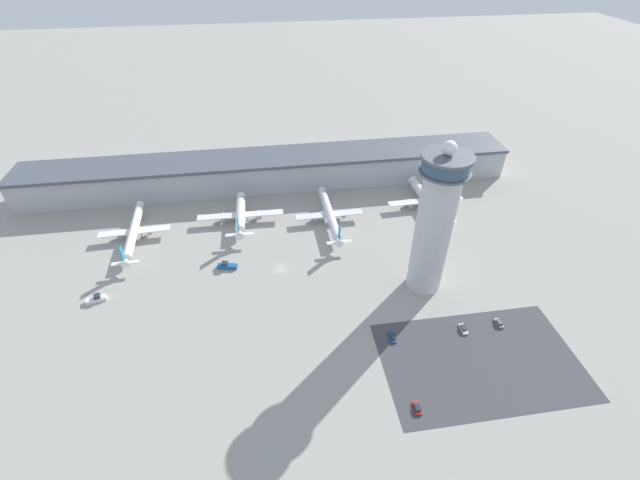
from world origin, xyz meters
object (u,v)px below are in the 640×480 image
(service_truck_baggage, at_px, (227,266))
(car_green_van, at_px, (463,329))
(control_tower, at_px, (435,223))
(airplane_gate_alpha, at_px, (134,232))
(service_truck_fuel, at_px, (424,245))
(service_truck_catering, at_px, (96,299))
(car_maroon_suv, at_px, (499,323))
(airplane_gate_charlie, at_px, (330,215))
(car_grey_coupe, at_px, (417,408))
(airplane_gate_delta, at_px, (427,201))
(car_black_suv, at_px, (392,337))
(airplane_gate_bravo, at_px, (240,215))

(service_truck_baggage, relative_size, car_green_van, 1.81)
(control_tower, bearing_deg, airplane_gate_alpha, 158.29)
(control_tower, height_order, service_truck_fuel, control_tower)
(service_truck_catering, bearing_deg, car_maroon_suv, -12.97)
(airplane_gate_charlie, xyz_separation_m, car_green_van, (35.41, -71.49, -3.75))
(airplane_gate_alpha, relative_size, car_grey_coupe, 10.58)
(airplane_gate_delta, relative_size, car_grey_coupe, 9.63)
(airplane_gate_delta, height_order, car_black_suv, airplane_gate_delta)
(airplane_gate_bravo, xyz_separation_m, service_truck_catering, (-53.93, -43.54, -3.49))
(airplane_gate_charlie, bearing_deg, service_truck_catering, -158.37)
(service_truck_catering, height_order, car_grey_coupe, service_truck_catering)
(control_tower, height_order, airplane_gate_charlie, control_tower)
(service_truck_baggage, relative_size, car_black_suv, 1.76)
(car_maroon_suv, bearing_deg, airplane_gate_bravo, 139.56)
(airplane_gate_delta, height_order, car_maroon_suv, airplane_gate_delta)
(car_grey_coupe, height_order, car_maroon_suv, car_maroon_suv)
(airplane_gate_charlie, height_order, service_truck_fuel, airplane_gate_charlie)
(airplane_gate_bravo, bearing_deg, airplane_gate_delta, -0.44)
(car_grey_coupe, bearing_deg, car_black_suv, 89.79)
(airplane_gate_bravo, xyz_separation_m, car_green_van, (76.54, -77.33, -3.90))
(service_truck_catering, bearing_deg, service_truck_fuel, 5.78)
(airplane_gate_alpha, relative_size, airplane_gate_delta, 1.10)
(service_truck_fuel, height_order, car_grey_coupe, service_truck_fuel)
(airplane_gate_bravo, relative_size, service_truck_catering, 5.35)
(airplane_gate_delta, bearing_deg, car_maroon_suv, -90.00)
(car_grey_coupe, bearing_deg, airplane_gate_bravo, 116.06)
(service_truck_baggage, xyz_separation_m, car_grey_coupe, (56.70, -72.04, -0.53))
(airplane_gate_charlie, relative_size, car_green_van, 9.78)
(service_truck_catering, bearing_deg, airplane_gate_bravo, 38.92)
(control_tower, bearing_deg, airplane_gate_delta, 69.29)
(control_tower, xyz_separation_m, service_truck_baggage, (-76.17, 21.04, -28.37))
(airplane_gate_delta, xyz_separation_m, car_maroon_suv, (0.00, -76.01, -3.78))
(car_black_suv, distance_m, car_maroon_suv, 39.10)
(car_grey_coupe, distance_m, car_green_van, 36.95)
(airplane_gate_delta, relative_size, service_truck_catering, 5.58)
(service_truck_fuel, bearing_deg, service_truck_baggage, -178.87)
(car_maroon_suv, bearing_deg, service_truck_fuel, 103.57)
(car_grey_coupe, bearing_deg, airplane_gate_alpha, 134.96)
(control_tower, height_order, airplane_gate_delta, control_tower)
(airplane_gate_alpha, distance_m, airplane_gate_delta, 136.73)
(service_truck_fuel, bearing_deg, airplane_gate_charlie, 147.15)
(airplane_gate_alpha, distance_m, car_green_van, 142.25)
(service_truck_fuel, xyz_separation_m, service_truck_baggage, (-84.65, -1.67, 0.14))
(airplane_gate_charlie, relative_size, service_truck_fuel, 6.98)
(airplane_gate_charlie, bearing_deg, car_maroon_suv, -55.42)
(service_truck_catering, xyz_separation_m, car_grey_coupe, (104.72, -60.29, -0.45))
(control_tower, height_order, service_truck_baggage, control_tower)
(airplane_gate_alpha, distance_m, airplane_gate_bravo, 47.06)
(service_truck_catering, xyz_separation_m, car_maroon_suv, (143.91, -33.15, -0.42))
(car_grey_coupe, xyz_separation_m, car_maroon_suv, (39.19, 27.14, 0.03))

